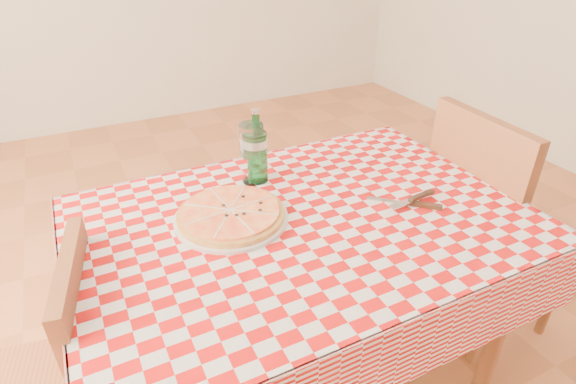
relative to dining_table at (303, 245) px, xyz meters
name	(u,v)px	position (x,y,z in m)	size (l,w,h in m)	color
dining_table	(303,245)	(0.00, 0.00, 0.00)	(1.20, 0.80, 0.75)	brown
tablecloth	(303,219)	(0.00, 0.00, 0.09)	(1.30, 0.90, 0.01)	#A70B0A
chair_near	(485,216)	(0.77, -0.02, -0.11)	(0.46, 0.46, 0.96)	brown
chair_far	(61,372)	(-0.71, 0.01, -0.18)	(0.44, 0.44, 0.83)	brown
pizza_plate	(231,213)	(-0.19, 0.08, 0.12)	(0.33, 0.33, 0.04)	#C28540
water_bottle	(257,146)	(-0.03, 0.26, 0.22)	(0.07, 0.07, 0.25)	#1A6A2C
wine_glass	(252,154)	(-0.05, 0.27, 0.20)	(0.08, 0.08, 0.20)	white
cutlery	(410,201)	(0.32, -0.08, 0.11)	(0.24, 0.20, 0.03)	silver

